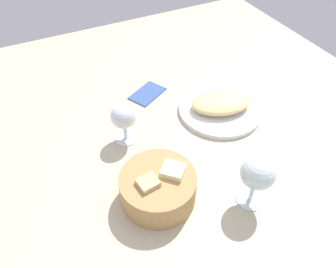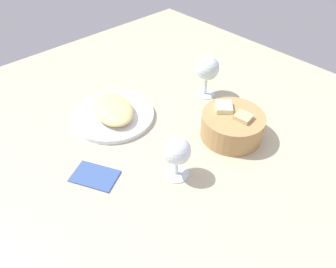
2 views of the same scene
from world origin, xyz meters
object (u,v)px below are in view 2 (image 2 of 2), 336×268
at_px(plate, 114,115).
at_px(bread_basket, 232,125).
at_px(wine_glass_near, 177,153).
at_px(folded_napkin, 95,176).
at_px(wine_glass_far, 207,70).

bearing_deg(plate, bread_basket, 33.73).
height_order(wine_glass_near, folded_napkin, wine_glass_near).
bearing_deg(wine_glass_far, bread_basket, -28.07).
bearing_deg(folded_napkin, wine_glass_near, 21.21).
bearing_deg(plate, wine_glass_near, -3.35).
bearing_deg(plate, wine_glass_far, 70.03).
distance_m(plate, folded_napkin, 0.23).
bearing_deg(bread_basket, folded_napkin, -109.90).
xyz_separation_m(plate, folded_napkin, (0.16, -0.17, -0.00)).
xyz_separation_m(plate, wine_glass_far, (0.11, 0.29, 0.08)).
bearing_deg(wine_glass_near, bread_basket, 89.63).
distance_m(plate, bread_basket, 0.35).
relative_size(plate, bread_basket, 1.43).
bearing_deg(plate, folded_napkin, -46.93).
distance_m(bread_basket, wine_glass_far, 0.21).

